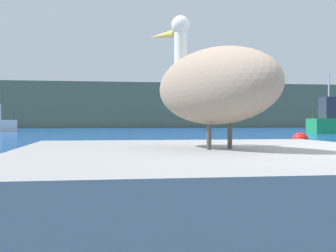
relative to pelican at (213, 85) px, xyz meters
The scene contains 4 objects.
hillside_backdrop 63.29m from the pelican, 88.65° to the left, with size 140.00×10.10×6.47m, color #5B664C.
pier_dock 0.77m from the pelican, 67.24° to the right, with size 2.53×2.77×0.72m, color gray.
pelican is the anchor object (origin of this frame).
mooring_buoy 11.89m from the pelican, 61.81° to the left, with size 0.55×0.55×0.55m, color red.
Camera 1 is at (-2.19, -2.37, 0.90)m, focal length 46.37 mm.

